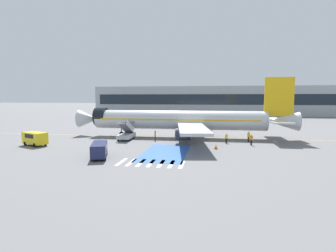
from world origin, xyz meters
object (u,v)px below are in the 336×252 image
Objects in this scene: airliner at (182,120)px; ground_crew_3 at (155,135)px; boarding_stairs_forward at (126,134)px; service_van_1 at (35,138)px; service_van_0 at (99,149)px; traffic_cone_0 at (216,147)px; ground_crew_2 at (251,139)px; ground_crew_1 at (226,138)px; ground_crew_0 at (249,136)px; fuel_tanker at (207,119)px; terminal_building at (217,101)px.

ground_crew_3 is at bearing 139.22° from airliner.
boarding_stairs_forward is 1.14× the size of service_van_1.
traffic_cone_0 is (14.66, 8.05, -0.79)m from service_van_0.
service_van_0 is 7.63× the size of traffic_cone_0.
airliner is at bearing 29.33° from ground_crew_2.
service_van_0 is at bearing 58.63° from ground_crew_1.
ground_crew_0 is at bearing -134.56° from ground_crew_1.
ground_crew_2 is at bearing 36.07° from traffic_cone_0.
service_van_1 is 6.71× the size of traffic_cone_0.
ground_crew_0 is at bearing -90.33° from ground_crew_3.
service_van_0 is 2.98× the size of ground_crew_2.
service_van_0 is 1.14× the size of service_van_1.
service_van_1 is at bearing -176.29° from traffic_cone_0.
ground_crew_0 is 3.21m from ground_crew_2.
fuel_tanker is 32.05m from traffic_cone_0.
traffic_cone_0 is at bearing 87.69° from ground_crew_0.
ground_crew_0 reaches higher than ground_crew_3.
fuel_tanker reaches higher than service_van_0.
fuel_tanker is 5.98× the size of ground_crew_1.
airliner is at bearing -37.43° from service_van_1.
terminal_building is at bearing -28.72° from ground_crew_2.
traffic_cone_0 is at bearing -22.01° from boarding_stairs_forward.
airliner is 7.95× the size of service_van_0.
service_van_0 is at bearing -91.71° from service_van_1.
ground_crew_0 reaches higher than ground_crew_2.
service_van_0 is at bearing 72.42° from ground_crew_0.
ground_crew_1 is 12.22m from ground_crew_3.
ground_crew_0 is at bearing -51.96° from service_van_1.
service_van_1 is at bearing -110.49° from terminal_building.
ground_crew_1 is 0.92× the size of ground_crew_2.
ground_crew_1 is 0.01× the size of terminal_building.
airliner reaches higher than boarding_stairs_forward.
ground_crew_2 is at bearing -57.13° from service_van_1.
ground_crew_3 is at bearing 53.14° from service_van_0.
ground_crew_1 is (16.46, 13.48, -0.21)m from service_van_0.
ground_crew_2 reaches higher than ground_crew_1.
service_van_0 is 23.63m from ground_crew_2.
terminal_building is at bearing 92.19° from fuel_tanker.
fuel_tanker is 46.77m from terminal_building.
airliner is 22.85× the size of ground_crew_0.
airliner reaches higher than fuel_tanker.
ground_crew_2 is (3.82, -1.34, 0.09)m from ground_crew_1.
airliner is 10.82m from boarding_stairs_forward.
ground_crew_1 is (-3.83, -1.88, -0.13)m from ground_crew_0.
traffic_cone_0 is at bearing -150.15° from airliner.
boarding_stairs_forward is at bearing 79.03° from ground_crew_3.
service_van_1 is at bearing 107.15° from ground_crew_3.
ground_crew_1 is at bearing -3.16° from boarding_stairs_forward.
ground_crew_2 is at bearing -101.76° from ground_crew_3.
ground_crew_1 is (17.63, -0.80, -0.04)m from boarding_stairs_forward.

